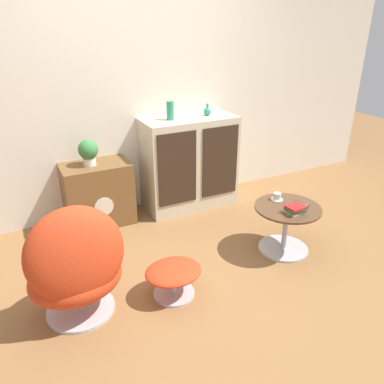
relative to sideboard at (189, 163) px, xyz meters
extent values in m
plane|color=olive|center=(-0.49, -1.29, -0.49)|extent=(12.00, 12.00, 0.00)
cube|color=silver|center=(-0.49, 0.26, 0.81)|extent=(6.40, 0.06, 2.60)
cube|color=beige|center=(0.00, 0.00, 0.00)|extent=(0.99, 0.46, 0.99)
cube|color=#332319|center=(-0.25, -0.23, 0.05)|extent=(0.41, 0.01, 0.75)
cube|color=#332319|center=(0.25, -0.23, 0.05)|extent=(0.41, 0.01, 0.75)
cube|color=brown|center=(-1.00, 0.04, -0.18)|extent=(0.65, 0.40, 0.63)
cylinder|color=beige|center=(-1.00, -0.16, -0.23)|extent=(0.19, 0.01, 0.19)
cylinder|color=#B7B7BC|center=(-1.46, -1.18, -0.48)|extent=(0.48, 0.48, 0.02)
cylinder|color=#B7B7BC|center=(-1.46, -1.18, -0.41)|extent=(0.06, 0.06, 0.12)
ellipsoid|color=red|center=(-1.46, -1.18, -0.20)|extent=(0.67, 0.57, 0.30)
ellipsoid|color=red|center=(-1.45, -1.30, 0.05)|extent=(0.66, 0.43, 0.68)
cylinder|color=#B7B7BC|center=(-0.79, -1.32, -0.48)|extent=(0.31, 0.31, 0.02)
cylinder|color=#B7B7BC|center=(-0.79, -1.32, -0.40)|extent=(0.04, 0.04, 0.14)
ellipsoid|color=red|center=(-0.79, -1.32, -0.29)|extent=(0.43, 0.36, 0.09)
cylinder|color=#B7B7BC|center=(0.35, -1.21, -0.48)|extent=(0.44, 0.44, 0.02)
cylinder|color=#B7B7BC|center=(0.35, -1.21, -0.28)|extent=(0.04, 0.04, 0.39)
cylinder|color=brown|center=(0.35, -1.21, -0.07)|extent=(0.57, 0.57, 0.02)
cylinder|color=#2D8E6B|center=(-0.21, 0.00, 0.59)|extent=(0.08, 0.08, 0.18)
ellipsoid|color=#2D8E6B|center=(0.22, 0.00, 0.53)|extent=(0.08, 0.08, 0.08)
cylinder|color=#2D8E6B|center=(0.22, 0.00, 0.59)|extent=(0.02, 0.02, 0.05)
cylinder|color=silver|center=(-1.04, 0.04, 0.18)|extent=(0.12, 0.12, 0.07)
sphere|color=#387A3D|center=(-1.04, 0.04, 0.29)|extent=(0.19, 0.19, 0.19)
cylinder|color=silver|center=(0.35, -1.05, -0.06)|extent=(0.11, 0.11, 0.01)
cylinder|color=silver|center=(0.35, -1.05, -0.03)|extent=(0.07, 0.07, 0.06)
cube|color=beige|center=(0.33, -1.32, -0.05)|extent=(0.15, 0.12, 0.02)
cube|color=#237038|center=(0.32, -1.32, -0.03)|extent=(0.16, 0.14, 0.03)
cube|color=red|center=(0.32, -1.33, -0.01)|extent=(0.16, 0.13, 0.02)
ellipsoid|color=#4C3828|center=(0.47, -1.24, -0.05)|extent=(0.13, 0.13, 0.04)
camera|label=1|loc=(-1.69, -3.40, 1.39)|focal=35.00mm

